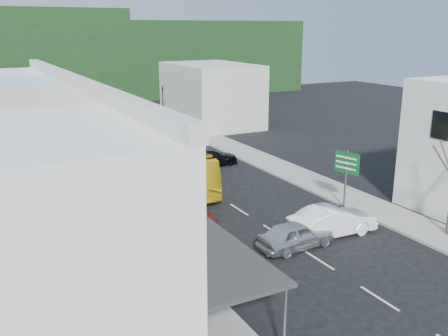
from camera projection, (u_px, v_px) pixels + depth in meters
ground at (274, 232)px, 27.78m from camera, size 120.00×120.00×0.00m
sidewalk_left at (95, 199)px, 32.89m from camera, size 3.00×52.00×0.15m
sidewalk_right at (284, 170)px, 39.63m from camera, size 3.00×52.00×0.15m
shopfront_row at (16, 170)px, 25.32m from camera, size 8.25×30.00×8.00m
distant_block_right at (211, 95)px, 57.29m from camera, size 8.00×12.00×7.00m
hillside at (46, 54)px, 80.66m from camera, size 80.00×26.00×14.00m
bus at (166, 164)px, 35.71m from camera, size 2.52×11.61×3.10m
car_silver at (296, 235)px, 25.57m from camera, size 4.51×2.08×1.40m
car_white at (332, 223)px, 27.19m from camera, size 4.48×2.01×1.40m
car_red at (174, 221)px, 27.51m from camera, size 4.70×2.15×1.40m
car_black_near at (210, 157)px, 40.82m from camera, size 4.57×2.02×1.40m
car_black_far at (137, 150)px, 43.26m from camera, size 4.53×2.14×1.40m
pedestrian_left at (129, 223)px, 26.34m from camera, size 0.60×0.71×1.70m
direction_sign at (346, 181)px, 30.67m from camera, size 1.09×1.80×3.78m
traffic_signal at (163, 106)px, 56.89m from camera, size 0.51×0.95×4.60m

